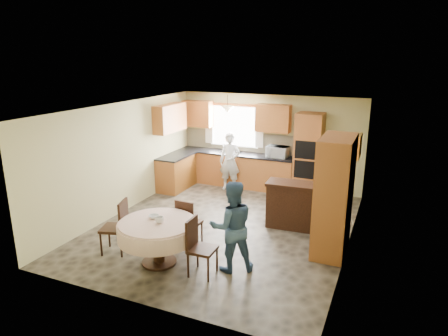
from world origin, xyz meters
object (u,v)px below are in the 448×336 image
at_px(cupboard, 334,196).
at_px(chair_left, 118,224).
at_px(oven_tower, 308,155).
at_px(person_sink, 230,161).
at_px(sideboard, 297,207).
at_px(person_dining, 232,226).
at_px(dining_table, 158,231).
at_px(chair_right, 198,244).
at_px(chair_back, 187,220).

height_order(cupboard, chair_left, cupboard).
xyz_separation_m(oven_tower, person_sink, (-1.99, -0.39, -0.29)).
bearing_deg(sideboard, oven_tower, 93.31).
xyz_separation_m(chair_left, person_dining, (2.11, 0.26, 0.22)).
bearing_deg(dining_table, oven_tower, 70.87).
height_order(oven_tower, sideboard, oven_tower).
bearing_deg(person_sink, person_dining, -73.67).
relative_size(chair_left, person_sink, 0.65).
distance_m(chair_left, chair_right, 1.67).
distance_m(sideboard, chair_left, 3.60).
bearing_deg(chair_left, chair_right, 70.00).
distance_m(chair_right, person_sink, 4.38).
bearing_deg(person_sink, cupboard, -46.19).
relative_size(chair_back, person_dining, 0.59).
bearing_deg(chair_right, chair_left, 85.62).
height_order(oven_tower, cupboard, cupboard).
bearing_deg(chair_back, cupboard, -159.12).
bearing_deg(cupboard, person_sink, 140.54).
bearing_deg(chair_right, person_sink, 14.56).
xyz_separation_m(sideboard, dining_table, (-1.83, -2.43, 0.15)).
distance_m(cupboard, person_sink, 3.98).
xyz_separation_m(oven_tower, chair_back, (-1.45, -3.77, -0.55)).
height_order(oven_tower, chair_back, oven_tower).
relative_size(chair_left, chair_back, 1.09).
height_order(sideboard, chair_left, chair_left).
bearing_deg(person_dining, sideboard, -139.25).
bearing_deg(cupboard, sideboard, 136.82).
height_order(chair_left, person_sink, person_sink).
height_order(oven_tower, dining_table, oven_tower).
height_order(chair_left, person_dining, person_dining).
relative_size(cupboard, person_dining, 1.38).
height_order(chair_left, chair_back, chair_left).
height_order(cupboard, chair_back, cupboard).
bearing_deg(chair_right, sideboard, -24.37).
distance_m(chair_left, person_sink, 4.15).
height_order(cupboard, dining_table, cupboard).
relative_size(sideboard, dining_table, 0.94).
distance_m(sideboard, cupboard, 1.29).
distance_m(oven_tower, chair_right, 4.69).
distance_m(cupboard, chair_right, 2.57).
height_order(dining_table, chair_back, chair_back).
relative_size(chair_back, person_sink, 0.60).
xyz_separation_m(oven_tower, chair_left, (-2.46, -4.51, -0.51)).
bearing_deg(chair_left, person_sink, 156.57).
height_order(sideboard, person_dining, person_dining).
bearing_deg(person_sink, sideboard, -44.71).
height_order(chair_back, person_dining, person_dining).
distance_m(chair_right, person_dining, 0.62).
bearing_deg(person_sink, dining_table, -91.12).
xyz_separation_m(cupboard, chair_right, (-1.87, -1.68, -0.54)).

